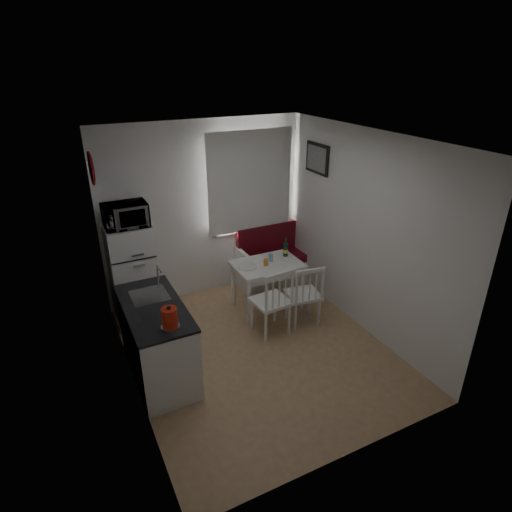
{
  "coord_description": "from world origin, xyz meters",
  "views": [
    {
      "loc": [
        -1.97,
        -3.88,
        3.34
      ],
      "look_at": [
        0.22,
        0.5,
        1.05
      ],
      "focal_mm": 30.0,
      "sensor_mm": 36.0,
      "label": 1
    }
  ],
  "objects": [
    {
      "name": "picture_frame",
      "position": [
        1.48,
        1.1,
        2.05
      ],
      "size": [
        0.04,
        0.52,
        0.42
      ],
      "primitive_type": "cube",
      "color": "black",
      "rests_on": "wall_right"
    },
    {
      "name": "chair_left",
      "position": [
        0.33,
        0.21,
        0.59
      ],
      "size": [
        0.48,
        0.47,
        0.52
      ],
      "rotation": [
        0.0,
        0.0,
        0.08
      ],
      "color": "white",
      "rests_on": "floor"
    },
    {
      "name": "window",
      "position": [
        0.7,
        1.72,
        1.62
      ],
      "size": [
        1.22,
        0.06,
        1.47
      ],
      "primitive_type": "cube",
      "color": "white",
      "rests_on": "wall_back"
    },
    {
      "name": "kettle",
      "position": [
        -1.15,
        -0.35,
        1.03
      ],
      "size": [
        0.19,
        0.19,
        0.25
      ],
      "primitive_type": "cylinder",
      "color": "#B5200E",
      "rests_on": "kitchen_counter"
    },
    {
      "name": "wall_left",
      "position": [
        -1.5,
        0.0,
        1.3
      ],
      "size": [
        0.02,
        3.5,
        2.6
      ],
      "primitive_type": "cube",
      "color": "white",
      "rests_on": "floor"
    },
    {
      "name": "kitchen_counter",
      "position": [
        -1.2,
        0.16,
        0.46
      ],
      "size": [
        0.62,
        1.32,
        1.16
      ],
      "color": "white",
      "rests_on": "floor"
    },
    {
      "name": "floor",
      "position": [
        0.0,
        0.0,
        0.0
      ],
      "size": [
        3.0,
        3.5,
        0.02
      ],
      "primitive_type": "cube",
      "color": "#A37C56",
      "rests_on": "ground"
    },
    {
      "name": "drinking_glass_blue",
      "position": [
        0.66,
        0.92,
        0.76
      ],
      "size": [
        0.06,
        0.06,
        0.1
      ],
      "primitive_type": "cylinder",
      "color": "#77A1CA",
      "rests_on": "dining_table"
    },
    {
      "name": "ceiling",
      "position": [
        0.0,
        0.0,
        2.6
      ],
      "size": [
        3.0,
        3.5,
        0.02
      ],
      "primitive_type": "cube",
      "color": "white",
      "rests_on": "wall_back"
    },
    {
      "name": "dining_table",
      "position": [
        0.58,
        0.87,
        0.63
      ],
      "size": [
        0.95,
        0.67,
        0.71
      ],
      "rotation": [
        0.0,
        0.0,
        -0.01
      ],
      "color": "white",
      "rests_on": "floor"
    },
    {
      "name": "microwave",
      "position": [
        -1.18,
        1.35,
        1.55
      ],
      "size": [
        0.54,
        0.37,
        0.3
      ],
      "primitive_type": "imported",
      "color": "white",
      "rests_on": "fridge"
    },
    {
      "name": "plate",
      "position": [
        0.28,
        0.89,
        0.72
      ],
      "size": [
        0.27,
        0.27,
        0.02
      ],
      "primitive_type": "cylinder",
      "color": "white",
      "rests_on": "dining_table"
    },
    {
      "name": "wall_sign",
      "position": [
        -1.47,
        1.45,
        2.15
      ],
      "size": [
        0.03,
        0.4,
        0.4
      ],
      "primitive_type": "cylinder",
      "rotation": [
        0.0,
        1.57,
        0.0
      ],
      "color": "#192A98",
      "rests_on": "wall_left"
    },
    {
      "name": "curtain",
      "position": [
        0.7,
        1.65,
        1.68
      ],
      "size": [
        1.35,
        0.02,
        1.5
      ],
      "primitive_type": "cube",
      "color": "white",
      "rests_on": "wall_back"
    },
    {
      "name": "drinking_glass_orange",
      "position": [
        0.53,
        0.82,
        0.76
      ],
      "size": [
        0.06,
        0.06,
        0.1
      ],
      "primitive_type": "cylinder",
      "color": "orange",
      "rests_on": "dining_table"
    },
    {
      "name": "wall_right",
      "position": [
        1.5,
        0.0,
        1.3
      ],
      "size": [
        0.02,
        3.5,
        2.6
      ],
      "primitive_type": "cube",
      "color": "white",
      "rests_on": "floor"
    },
    {
      "name": "bench",
      "position": [
        1.11,
        1.51,
        0.31
      ],
      "size": [
        1.33,
        0.51,
        0.95
      ],
      "color": "white",
      "rests_on": "floor"
    },
    {
      "name": "chair_right",
      "position": [
        0.83,
        0.21,
        0.56
      ],
      "size": [
        0.48,
        0.46,
        0.48
      ],
      "rotation": [
        0.0,
        0.0,
        -0.15
      ],
      "color": "white",
      "rests_on": "floor"
    },
    {
      "name": "wall_front",
      "position": [
        0.0,
        -1.75,
        1.3
      ],
      "size": [
        3.0,
        0.02,
        2.6
      ],
      "primitive_type": "cube",
      "color": "white",
      "rests_on": "floor"
    },
    {
      "name": "wine_bottle",
      "position": [
        0.93,
        0.97,
        0.85
      ],
      "size": [
        0.07,
        0.07,
        0.28
      ],
      "primitive_type": null,
      "color": "#123A22",
      "rests_on": "dining_table"
    },
    {
      "name": "wall_back",
      "position": [
        0.0,
        1.75,
        1.3
      ],
      "size": [
        3.0,
        0.02,
        2.6
      ],
      "primitive_type": "cube",
      "color": "white",
      "rests_on": "floor"
    },
    {
      "name": "fridge",
      "position": [
        -1.18,
        1.4,
        0.7
      ],
      "size": [
        0.56,
        0.56,
        1.4
      ],
      "primitive_type": "cube",
      "color": "white",
      "rests_on": "floor"
    }
  ]
}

